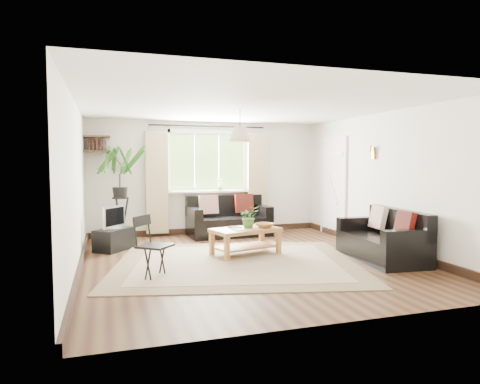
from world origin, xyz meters
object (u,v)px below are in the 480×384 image
object	(u,v)px
sofa_right	(381,236)
folding_chair	(155,247)
tv_stand	(114,239)
palm_stand	(120,194)
coffee_table	(245,242)
sofa_back	(229,217)

from	to	relation	value
sofa_right	folding_chair	size ratio (longest dim) A/B	1.94
tv_stand	palm_stand	bearing A→B (deg)	30.11
coffee_table	tv_stand	world-z (taller)	coffee_table
palm_stand	sofa_back	bearing A→B (deg)	-1.54
sofa_back	folding_chair	world-z (taller)	folding_chair
coffee_table	sofa_back	bearing A→B (deg)	82.21
sofa_right	coffee_table	bearing A→B (deg)	-110.70
folding_chair	tv_stand	bearing A→B (deg)	51.70
coffee_table	palm_stand	distance (m)	2.83
sofa_right	palm_stand	distance (m)	4.88
sofa_back	coffee_table	distance (m)	1.92
sofa_back	coffee_table	bearing A→B (deg)	-100.04
coffee_table	folding_chair	size ratio (longest dim) A/B	1.33
tv_stand	palm_stand	size ratio (longest dim) A/B	0.38
sofa_back	palm_stand	world-z (taller)	palm_stand
sofa_back	folding_chair	size ratio (longest dim) A/B	2.04
palm_stand	folding_chair	distance (m)	2.98
coffee_table	palm_stand	size ratio (longest dim) A/B	0.59
sofa_back	tv_stand	bearing A→B (deg)	-162.89
sofa_right	coffee_table	xyz separation A→B (m)	(-1.95, 0.95, -0.15)
sofa_back	sofa_right	world-z (taller)	sofa_back
coffee_table	folding_chair	distance (m)	1.86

